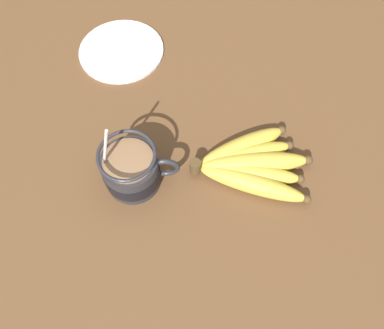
% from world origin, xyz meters
% --- Properties ---
extents(table, '(1.14, 1.14, 0.03)m').
position_xyz_m(table, '(0.00, 0.00, 0.01)').
color(table, brown).
rests_on(table, ground).
extents(coffee_mug, '(0.14, 0.10, 0.16)m').
position_xyz_m(coffee_mug, '(-0.08, -0.01, 0.07)').
color(coffee_mug, '#28282D').
rests_on(coffee_mug, table).
extents(banana_bunch, '(0.22, 0.17, 0.04)m').
position_xyz_m(banana_bunch, '(0.12, 0.01, 0.05)').
color(banana_bunch, '#4C381E').
rests_on(banana_bunch, table).
extents(small_plate, '(0.18, 0.18, 0.01)m').
position_xyz_m(small_plate, '(-0.13, 0.30, 0.03)').
color(small_plate, white).
rests_on(small_plate, table).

